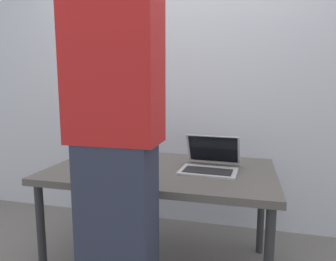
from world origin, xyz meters
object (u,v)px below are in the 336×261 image
beer_bottle_green (123,141)px  person_figure (116,144)px  laptop (210,162)px  beer_bottle_brown (116,140)px  beer_bottle_dark (128,139)px

beer_bottle_green → person_figure: 0.89m
laptop → beer_bottle_brown: (-0.77, 0.27, 0.06)m
beer_bottle_green → person_figure: (0.31, -0.82, 0.15)m
beer_bottle_dark → person_figure: 0.99m
beer_bottle_brown → person_figure: bearing=-65.8°
beer_bottle_dark → person_figure: bearing=-71.3°
beer_bottle_green → beer_bottle_dark: 0.10m
laptop → beer_bottle_brown: bearing=160.8°
laptop → beer_bottle_dark: (-0.68, 0.30, 0.07)m
beer_bottle_dark → person_figure: (0.31, -0.92, 0.15)m
laptop → beer_bottle_green: (-0.69, 0.20, 0.07)m
beer_bottle_brown → person_figure: 1.00m
beer_bottle_brown → laptop: bearing=-19.2°
beer_bottle_green → beer_bottle_brown: bearing=139.8°
laptop → beer_bottle_dark: beer_bottle_dark is taller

